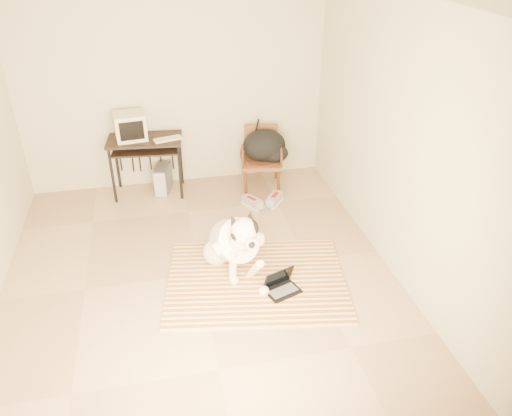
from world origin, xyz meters
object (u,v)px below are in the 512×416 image
object	(u,v)px
dog	(234,243)
crt_monitor	(130,126)
laptop	(281,285)
backpack	(266,147)
computer_desk	(145,147)
pc_tower	(163,179)
rattan_chair	(261,157)

from	to	relation	value
dog	crt_monitor	bearing A→B (deg)	116.29
dog	laptop	size ratio (longest dim) A/B	2.91
dog	backpack	distance (m)	2.02
laptop	crt_monitor	xyz separation A→B (m)	(-1.37, 2.44, 0.88)
computer_desk	laptop	bearing A→B (deg)	-63.24
laptop	pc_tower	xyz separation A→B (m)	(-1.02, 2.42, 0.11)
computer_desk	crt_monitor	xyz separation A→B (m)	(-0.16, 0.05, 0.28)
dog	backpack	bearing A→B (deg)	67.34
crt_monitor	rattan_chair	size ratio (longest dim) A/B	0.52
laptop	pc_tower	distance (m)	2.63
rattan_chair	crt_monitor	bearing A→B (deg)	176.46
computer_desk	backpack	xyz separation A→B (m)	(1.60, -0.08, -0.11)
pc_tower	rattan_chair	xyz separation A→B (m)	(1.35, -0.08, 0.22)
pc_tower	backpack	world-z (taller)	backpack
dog	computer_desk	world-z (taller)	dog
crt_monitor	rattan_chair	xyz separation A→B (m)	(1.69, -0.10, -0.55)
laptop	crt_monitor	distance (m)	2.94
laptop	rattan_chair	bearing A→B (deg)	82.04
backpack	laptop	bearing A→B (deg)	-99.54
dog	rattan_chair	bearing A→B (deg)	69.22
pc_tower	laptop	bearing A→B (deg)	-67.01
pc_tower	rattan_chair	world-z (taller)	rattan_chair
crt_monitor	backpack	xyz separation A→B (m)	(1.76, -0.13, -0.39)
laptop	crt_monitor	size ratio (longest dim) A/B	0.94
laptop	backpack	xyz separation A→B (m)	(0.39, 2.32, 0.49)
crt_monitor	backpack	distance (m)	1.80
laptop	rattan_chair	xyz separation A→B (m)	(0.33, 2.34, 0.33)
crt_monitor	rattan_chair	distance (m)	1.79
laptop	crt_monitor	world-z (taller)	crt_monitor
pc_tower	computer_desk	bearing A→B (deg)	-174.27
dog	rattan_chair	xyz separation A→B (m)	(0.71, 1.88, 0.06)
pc_tower	rattan_chair	distance (m)	1.37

